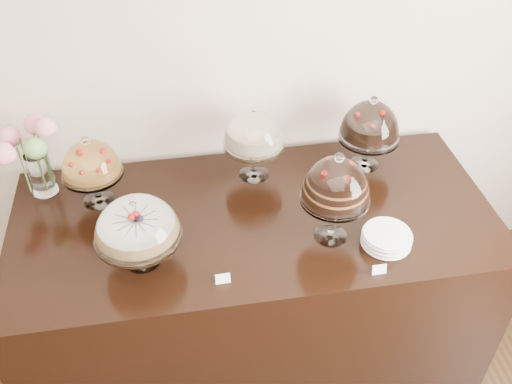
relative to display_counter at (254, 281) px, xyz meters
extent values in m
cube|color=beige|center=(-0.33, 0.55, 1.05)|extent=(5.00, 0.04, 3.00)
cube|color=black|center=(0.00, 0.00, 0.00)|extent=(2.20, 1.00, 0.90)
cone|color=white|center=(-0.50, -0.20, 0.46)|extent=(0.15, 0.15, 0.02)
cylinder|color=white|center=(-0.50, -0.20, 0.53)|extent=(0.03, 0.03, 0.11)
cylinder|color=white|center=(-0.50, -0.20, 0.59)|extent=(0.35, 0.35, 0.01)
cylinder|color=tan|center=(-0.50, -0.20, 0.63)|extent=(0.28, 0.28, 0.06)
sphere|color=red|center=(-0.43, -0.18, 0.67)|extent=(0.02, 0.02, 0.02)
sphere|color=red|center=(-0.56, -0.15, 0.67)|extent=(0.02, 0.02, 0.02)
sphere|color=red|center=(-0.52, -0.28, 0.67)|extent=(0.02, 0.02, 0.02)
sphere|color=white|center=(-0.50, -0.20, 0.78)|extent=(0.04, 0.04, 0.04)
cone|color=white|center=(0.31, -0.18, 0.46)|extent=(0.15, 0.15, 0.02)
cylinder|color=white|center=(0.31, -0.18, 0.57)|extent=(0.03, 0.03, 0.18)
cylinder|color=white|center=(0.31, -0.18, 0.67)|extent=(0.29, 0.29, 0.01)
cylinder|color=black|center=(0.31, -0.18, 0.73)|extent=(0.21, 0.21, 0.11)
sphere|color=red|center=(0.36, -0.17, 0.80)|extent=(0.02, 0.02, 0.02)
sphere|color=red|center=(0.29, -0.13, 0.80)|extent=(0.02, 0.02, 0.02)
sphere|color=red|center=(0.25, -0.20, 0.80)|extent=(0.02, 0.02, 0.02)
sphere|color=red|center=(0.33, -0.24, 0.80)|extent=(0.02, 0.02, 0.02)
sphere|color=white|center=(0.31, -0.18, 0.87)|extent=(0.04, 0.04, 0.04)
cone|color=white|center=(0.05, 0.30, 0.46)|extent=(0.15, 0.15, 0.02)
cylinder|color=white|center=(0.05, 0.30, 0.55)|extent=(0.03, 0.03, 0.15)
cylinder|color=white|center=(0.05, 0.30, 0.63)|extent=(0.30, 0.30, 0.01)
cylinder|color=beige|center=(0.05, 0.30, 0.67)|extent=(0.23, 0.23, 0.07)
sphere|color=white|center=(0.05, 0.30, 0.82)|extent=(0.04, 0.04, 0.04)
cone|color=white|center=(0.62, 0.29, 0.46)|extent=(0.15, 0.15, 0.02)
cylinder|color=white|center=(0.62, 0.29, 0.54)|extent=(0.03, 0.03, 0.14)
cylinder|color=white|center=(0.62, 0.29, 0.62)|extent=(0.30, 0.30, 0.01)
cylinder|color=black|center=(0.62, 0.29, 0.66)|extent=(0.23, 0.23, 0.08)
sphere|color=red|center=(0.68, 0.31, 0.71)|extent=(0.02, 0.02, 0.02)
sphere|color=red|center=(0.57, 0.33, 0.71)|extent=(0.02, 0.02, 0.02)
sphere|color=red|center=(0.60, 0.23, 0.71)|extent=(0.02, 0.02, 0.02)
sphere|color=white|center=(0.62, 0.29, 0.82)|extent=(0.04, 0.04, 0.04)
cone|color=white|center=(-0.70, 0.23, 0.46)|extent=(0.15, 0.15, 0.02)
cylinder|color=white|center=(-0.70, 0.23, 0.54)|extent=(0.03, 0.03, 0.13)
cylinder|color=white|center=(-0.70, 0.23, 0.61)|extent=(0.28, 0.28, 0.01)
cylinder|color=#C38939|center=(-0.70, 0.23, 0.64)|extent=(0.23, 0.23, 0.04)
sphere|color=red|center=(-0.64, 0.25, 0.67)|extent=(0.02, 0.02, 0.02)
sphere|color=red|center=(-0.69, 0.29, 0.67)|extent=(0.02, 0.02, 0.02)
sphere|color=red|center=(-0.75, 0.27, 0.67)|extent=(0.02, 0.02, 0.02)
sphere|color=red|center=(-0.76, 0.21, 0.67)|extent=(0.02, 0.02, 0.02)
sphere|color=red|center=(-0.72, 0.17, 0.67)|extent=(0.02, 0.02, 0.02)
sphere|color=red|center=(-0.66, 0.18, 0.67)|extent=(0.02, 0.02, 0.02)
sphere|color=white|center=(-0.70, 0.23, 0.79)|extent=(0.04, 0.04, 0.04)
cylinder|color=white|center=(-0.96, 0.34, 0.56)|extent=(0.11, 0.11, 0.21)
cylinder|color=#476B2D|center=(-0.92, 0.33, 0.65)|extent=(0.01, 0.01, 0.32)
sphere|color=pink|center=(-0.88, 0.33, 0.81)|extent=(0.09, 0.09, 0.09)
cylinder|color=#476B2D|center=(-0.94, 0.36, 0.64)|extent=(0.01, 0.01, 0.30)
sphere|color=pink|center=(-0.93, 0.39, 0.79)|extent=(0.10, 0.10, 0.10)
cylinder|color=#476B2D|center=(-1.01, 0.36, 0.62)|extent=(0.01, 0.01, 0.25)
sphere|color=pink|center=(-1.06, 0.38, 0.74)|extent=(0.10, 0.10, 0.10)
cylinder|color=#476B2D|center=(-1.01, 0.29, 0.62)|extent=(0.01, 0.01, 0.25)
sphere|color=pink|center=(-1.06, 0.25, 0.74)|extent=(0.11, 0.11, 0.11)
cylinder|color=#476B2D|center=(-0.94, 0.31, 0.61)|extent=(0.01, 0.01, 0.24)
sphere|color=#679448|center=(-0.93, 0.29, 0.73)|extent=(0.10, 0.10, 0.10)
cylinder|color=white|center=(0.53, -0.27, 0.45)|extent=(0.21, 0.21, 0.01)
cylinder|color=white|center=(0.53, -0.27, 0.47)|extent=(0.20, 0.20, 0.01)
cylinder|color=white|center=(0.53, -0.27, 0.48)|extent=(0.21, 0.21, 0.01)
cylinder|color=white|center=(0.53, -0.27, 0.49)|extent=(0.20, 0.20, 0.01)
cylinder|color=white|center=(0.53, -0.27, 0.50)|extent=(0.21, 0.21, 0.01)
cylinder|color=white|center=(0.53, -0.27, 0.51)|extent=(0.20, 0.20, 0.01)
cube|color=white|center=(-0.19, -0.37, 0.47)|extent=(0.06, 0.02, 0.04)
cube|color=white|center=(0.44, -0.43, 0.47)|extent=(0.06, 0.02, 0.04)
camera|label=1|loc=(-0.31, -1.90, 2.20)|focal=40.00mm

